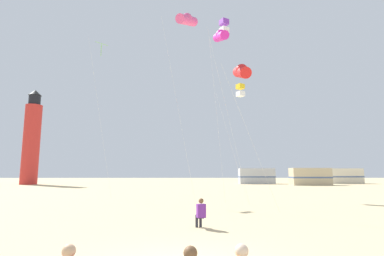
# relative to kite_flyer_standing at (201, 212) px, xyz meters

# --- Properties ---
(kite_flyer_standing) EXTENTS (0.42, 0.55, 1.16)m
(kite_flyer_standing) POSITION_rel_kite_flyer_standing_xyz_m (0.00, 0.00, 0.00)
(kite_flyer_standing) COLOR #722D99
(kite_flyer_standing) RESTS_ON ground
(kite_box_violet) EXTENTS (1.68, 1.68, 14.41)m
(kite_box_violet) POSITION_rel_kite_flyer_standing_xyz_m (2.43, 10.59, 13.18)
(kite_box_violet) COLOR silver
(kite_box_violet) RESTS_ON ground
(kite_tube_magenta) EXTENTS (2.84, 2.92, 13.33)m
(kite_tube_magenta) POSITION_rel_kite_flyer_standing_xyz_m (2.06, 9.75, 12.01)
(kite_tube_magenta) COLOR silver
(kite_tube_magenta) RESTS_ON ground
(kite_tube_rainbow) EXTENTS (2.74, 3.13, 14.02)m
(kite_tube_rainbow) POSITION_rel_kite_flyer_standing_xyz_m (-0.57, 8.60, 12.70)
(kite_tube_rainbow) COLOR silver
(kite_tube_rainbow) RESTS_ON ground
(kite_box_gold) EXTENTS (2.71, 2.71, 10.14)m
(kite_box_gold) POSITION_rel_kite_flyer_standing_xyz_m (4.31, 14.38, 8.94)
(kite_box_gold) COLOR silver
(kite_box_gold) RESTS_ON ground
(kite_tube_scarlet) EXTENTS (3.09, 2.85, 9.11)m
(kite_tube_scarlet) POSITION_rel_kite_flyer_standing_xyz_m (2.88, 5.86, 7.79)
(kite_tube_scarlet) COLOR silver
(kite_tube_scarlet) RESTS_ON ground
(kite_diamond_lime) EXTENTS (2.30, 2.22, 14.15)m
(kite_diamond_lime) POSITION_rel_kite_flyer_standing_xyz_m (-8.46, 14.17, 12.56)
(kite_diamond_lime) COLOR silver
(kite_diamond_lime) RESTS_ON ground
(lighthouse_distant) EXTENTS (2.80, 2.80, 16.80)m
(lighthouse_distant) POSITION_rel_kite_flyer_standing_xyz_m (-28.01, 40.85, 7.22)
(lighthouse_distant) COLOR red
(lighthouse_distant) RESTS_ON ground
(rv_van_silver) EXTENTS (6.45, 2.36, 2.80)m
(rv_van_silver) POSITION_rel_kite_flyer_standing_xyz_m (12.22, 43.37, 0.78)
(rv_van_silver) COLOR #B7BABF
(rv_van_silver) RESTS_ON ground
(rv_van_tan) EXTENTS (6.49, 2.47, 2.80)m
(rv_van_tan) POSITION_rel_kite_flyer_standing_xyz_m (19.79, 37.56, 0.78)
(rv_van_tan) COLOR #C6B28C
(rv_van_tan) RESTS_ON ground
(rv_van_cream) EXTENTS (6.58, 2.75, 2.80)m
(rv_van_cream) POSITION_rel_kite_flyer_standing_xyz_m (28.99, 44.35, 0.78)
(rv_van_cream) COLOR beige
(rv_van_cream) RESTS_ON ground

